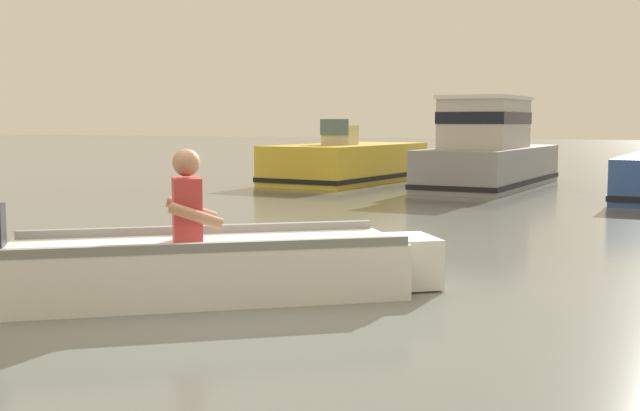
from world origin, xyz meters
The scene contains 4 objects.
ground_plane centered at (0.00, 0.00, 0.00)m, with size 120.00×120.00×0.00m, color slate.
rowboat_with_person centered at (-0.11, -0.13, 0.25)m, with size 3.27×2.82×1.19m.
moored_boat_yellow centered at (-3.97, 11.70, 0.42)m, with size 2.55×4.78×1.46m.
moored_boat_grey centered at (-0.63, 11.58, 0.71)m, with size 2.09×5.33×1.93m.
Camera 1 is at (3.39, -5.65, 1.41)m, focal length 45.62 mm.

